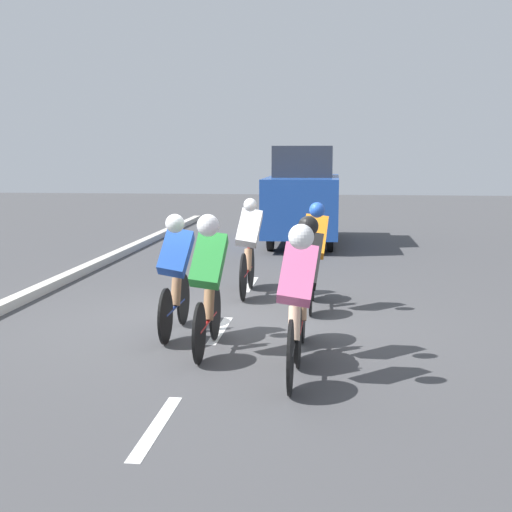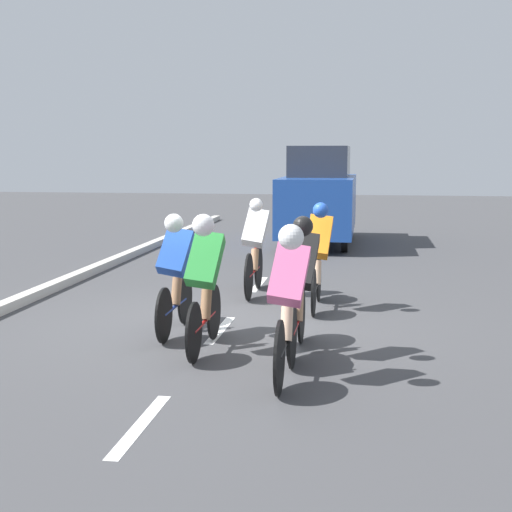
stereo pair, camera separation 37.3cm
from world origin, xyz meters
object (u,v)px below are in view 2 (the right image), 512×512
(cyclist_green, at_px, (205,278))
(cyclist_pink, at_px, (288,298))
(support_car, at_px, (319,196))
(cyclist_white, at_px, (255,245))
(cyclist_blue, at_px, (175,270))
(cyclist_orange, at_px, (318,253))
(cyclist_black, at_px, (299,284))

(cyclist_green, bearing_deg, cyclist_pink, 139.82)
(cyclist_pink, distance_m, support_car, 10.80)
(cyclist_pink, relative_size, cyclist_white, 1.00)
(cyclist_pink, distance_m, cyclist_blue, 2.21)
(cyclist_white, xyz_separation_m, cyclist_orange, (-1.04, 0.88, 0.02))
(cyclist_white, relative_size, cyclist_orange, 1.01)
(cyclist_pink, bearing_deg, cyclist_green, -40.18)
(cyclist_black, relative_size, cyclist_blue, 1.05)
(cyclist_blue, distance_m, support_car, 9.28)
(cyclist_white, height_order, support_car, support_car)
(cyclist_pink, height_order, cyclist_blue, cyclist_pink)
(cyclist_pink, distance_m, cyclist_white, 4.26)
(cyclist_pink, height_order, support_car, support_car)
(cyclist_green, bearing_deg, cyclist_orange, -114.06)
(cyclist_blue, relative_size, support_car, 0.36)
(cyclist_black, height_order, cyclist_orange, cyclist_black)
(cyclist_pink, relative_size, cyclist_black, 1.00)
(cyclist_white, distance_m, cyclist_green, 3.29)
(cyclist_blue, bearing_deg, cyclist_green, 126.31)
(cyclist_orange, relative_size, support_car, 0.37)
(cyclist_green, relative_size, cyclist_orange, 0.98)
(cyclist_black, bearing_deg, support_car, -87.37)
(cyclist_black, xyz_separation_m, cyclist_green, (1.04, 0.00, 0.03))
(cyclist_black, bearing_deg, cyclist_pink, 88.08)
(cyclist_black, relative_size, cyclist_white, 1.00)
(cyclist_black, distance_m, cyclist_blue, 1.73)
(cyclist_black, distance_m, cyclist_white, 3.44)
(cyclist_blue, bearing_deg, support_car, -96.93)
(cyclist_blue, height_order, support_car, support_car)
(cyclist_orange, bearing_deg, cyclist_black, 89.16)
(cyclist_black, bearing_deg, cyclist_blue, -24.62)
(support_car, bearing_deg, cyclist_white, 85.28)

